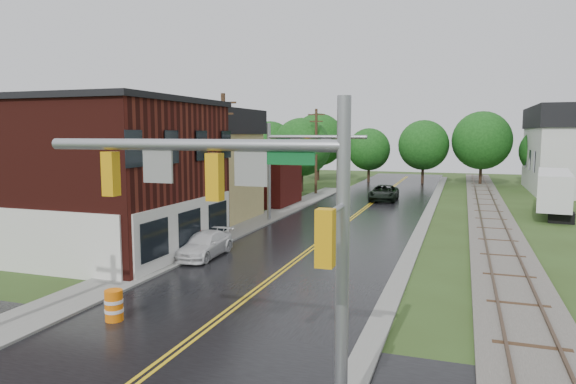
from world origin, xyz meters
The scene contains 19 objects.
main_road centered at (0.00, 30.00, 0.00)m, with size 10.00×90.00×0.02m, color black.
curb_right centered at (5.40, 35.00, 0.00)m, with size 0.80×70.00×0.12m, color gray.
sidewalk_left centered at (-6.20, 25.00, 0.00)m, with size 2.40×50.00×0.12m, color gray.
brick_building centered at (-12.48, 15.00, 4.15)m, with size 14.30×10.30×8.30m.
yellow_house centered at (-11.00, 26.00, 3.20)m, with size 8.00×7.00×6.40m, color tan.
darkred_building centered at (-10.00, 35.00, 2.20)m, with size 7.00×6.00×4.40m, color #3F0F0C.
railroad centered at (10.00, 35.00, 0.11)m, with size 3.20×80.00×0.30m.
traffic_signal_near centered at (3.47, 2.00, 4.97)m, with size 7.34×0.30×7.20m.
traffic_signal_far centered at (-3.47, 27.00, 4.97)m, with size 7.34×0.43×7.20m.
utility_pole_b centered at (-6.80, 22.00, 4.72)m, with size 1.80×0.28×9.00m.
utility_pole_c centered at (-6.80, 44.00, 4.72)m, with size 1.80×0.28×9.00m.
tree_left_a centered at (-19.85, 21.90, 5.11)m, with size 6.80×6.80×8.67m.
tree_left_b centered at (-17.85, 31.90, 5.72)m, with size 7.60×7.60×9.69m.
tree_left_c centered at (-13.85, 39.90, 4.51)m, with size 6.00×6.00×7.65m.
tree_left_e centered at (-8.85, 45.90, 4.81)m, with size 6.40×6.40×8.16m.
suv_dark centered at (0.80, 41.08, 0.75)m, with size 2.48×5.38×1.50m, color black.
pickup_white centered at (-4.80, 15.42, 0.64)m, with size 1.79×4.40×1.28m, color white.
semi_trailer centered at (14.76, 36.86, 2.08)m, with size 3.63×10.78×3.44m.
construction_barrel centered at (-3.34, 6.15, 0.55)m, with size 0.61×0.61×1.10m, color orange.
Camera 1 is at (7.87, -8.10, 6.45)m, focal length 32.00 mm.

